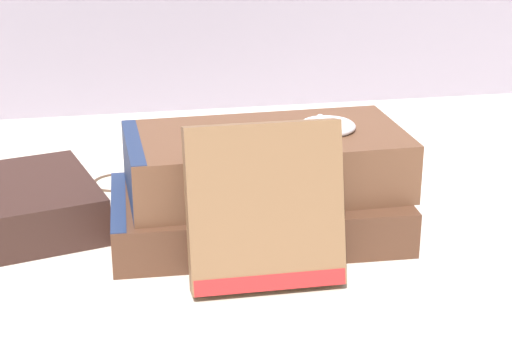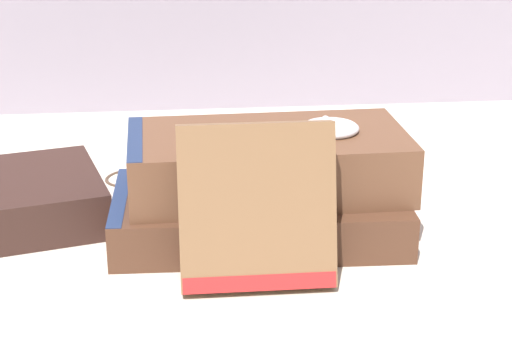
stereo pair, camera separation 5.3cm
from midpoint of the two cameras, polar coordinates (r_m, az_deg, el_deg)
ground_plane at (r=0.68m, az=0.77°, el=-5.65°), size 3.00×3.00×0.00m
book_flat_bottom at (r=0.72m, az=1.85°, el=-2.61°), size 0.24×0.14×0.04m
book_flat_top at (r=0.71m, az=2.50°, el=0.88°), size 0.23×0.12×0.05m
book_leaning_front at (r=0.63m, az=2.49°, el=-2.54°), size 0.11×0.05×0.12m
pocket_watch at (r=0.71m, az=7.11°, el=3.14°), size 0.05×0.05×0.01m
reading_glasses at (r=0.84m, az=-4.75°, el=-0.23°), size 0.11×0.07×0.00m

